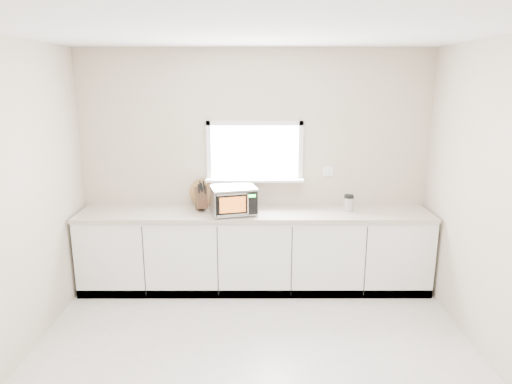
{
  "coord_description": "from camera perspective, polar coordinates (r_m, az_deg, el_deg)",
  "views": [
    {
      "loc": [
        0.01,
        -3.2,
        2.37
      ],
      "look_at": [
        0.01,
        1.55,
        1.18
      ],
      "focal_mm": 32.0,
      "sensor_mm": 36.0,
      "label": 1
    }
  ],
  "objects": [
    {
      "name": "cabinets",
      "position": [
        5.26,
        -0.16,
        -7.44
      ],
      "size": [
        3.92,
        0.6,
        0.88
      ],
      "primitive_type": "cube",
      "color": "white",
      "rests_on": "ground"
    },
    {
      "name": "microwave",
      "position": [
        4.97,
        -2.84,
        -0.98
      ],
      "size": [
        0.55,
        0.47,
        0.3
      ],
      "rotation": [
        0.0,
        0.0,
        0.26
      ],
      "color": "black",
      "rests_on": "countertop"
    },
    {
      "name": "ground",
      "position": [
        3.98,
        -0.19,
        -22.47
      ],
      "size": [
        4.0,
        4.0,
        0.0
      ],
      "primitive_type": "plane",
      "color": "beige",
      "rests_on": "ground"
    },
    {
      "name": "cutting_board",
      "position": [
        5.33,
        -6.61,
        -0.03
      ],
      "size": [
        0.32,
        0.08,
        0.32
      ],
      "primitive_type": "cylinder",
      "rotation": [
        1.4,
        0.0,
        0.0
      ],
      "color": "#A88341",
      "rests_on": "countertop"
    },
    {
      "name": "back_wall",
      "position": [
        5.29,
        -0.16,
        3.1
      ],
      "size": [
        4.0,
        0.17,
        2.7
      ],
      "color": "beige",
      "rests_on": "ground"
    },
    {
      "name": "countertop",
      "position": [
        5.1,
        -0.16,
        -2.66
      ],
      "size": [
        3.92,
        0.64,
        0.04
      ],
      "primitive_type": "cube",
      "color": "#C0B09E",
      "rests_on": "cabinets"
    },
    {
      "name": "knife_block",
      "position": [
        5.15,
        -6.86,
        -0.65
      ],
      "size": [
        0.18,
        0.26,
        0.35
      ],
      "rotation": [
        0.0,
        0.0,
        0.29
      ],
      "color": "#49331A",
      "rests_on": "countertop"
    },
    {
      "name": "coffee_grinder",
      "position": [
        5.19,
        11.5,
        -1.35
      ],
      "size": [
        0.12,
        0.12,
        0.19
      ],
      "rotation": [
        0.0,
        0.0,
        0.14
      ],
      "color": "#B0B3B7",
      "rests_on": "countertop"
    }
  ]
}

